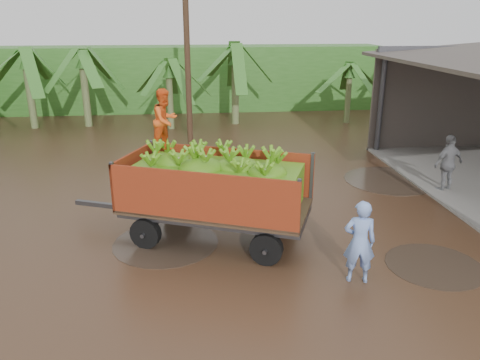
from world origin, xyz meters
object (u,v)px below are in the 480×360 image
object	(u,v)px
man_grey	(448,164)
utility_pole	(187,50)
banana_trailer	(215,187)
man_blue	(360,242)

from	to	relation	value
man_grey	utility_pole	distance (m)	10.81
man_grey	utility_pole	world-z (taller)	utility_pole
banana_trailer	man_grey	distance (m)	7.69
banana_trailer	utility_pole	world-z (taller)	utility_pole
banana_trailer	man_grey	size ratio (longest dim) A/B	3.34
man_grey	man_blue	bearing A→B (deg)	29.85
banana_trailer	man_blue	bearing A→B (deg)	-17.48
man_blue	utility_pole	world-z (taller)	utility_pole
banana_trailer	utility_pole	bearing A→B (deg)	115.45
man_blue	man_grey	xyz separation A→B (m)	(4.49, 4.78, 0.02)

